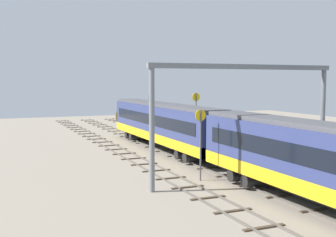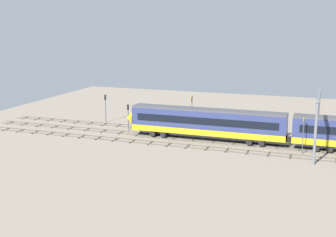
{
  "view_description": "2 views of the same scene",
  "coord_description": "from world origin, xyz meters",
  "px_view_note": "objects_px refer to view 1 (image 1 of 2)",
  "views": [
    {
      "loc": [
        -40.86,
        17.01,
        7.3
      ],
      "look_at": [
        1.38,
        -0.79,
        3.28
      ],
      "focal_mm": 46.02,
      "sensor_mm": 36.0,
      "label": 1
    },
    {
      "loc": [
        -15.59,
        65.13,
        17.78
      ],
      "look_at": [
        6.92,
        1.93,
        3.44
      ],
      "focal_mm": 47.67,
      "sensor_mm": 36.0,
      "label": 2
    }
  ],
  "objects_px": {
    "relay_cabinet": "(280,153)",
    "speed_sign_near_foreground": "(196,109)",
    "overhead_gantry": "(245,97)",
    "speed_sign_mid_trackside": "(201,136)",
    "signal_light_trackside_departure": "(150,107)",
    "train": "(216,138)",
    "signal_light_trackside_approach": "(136,113)"
  },
  "relations": [
    {
      "from": "overhead_gantry",
      "to": "signal_light_trackside_approach",
      "type": "xyz_separation_m",
      "value": [
        30.24,
        -1.92,
        -3.23
      ]
    },
    {
      "from": "train",
      "to": "speed_sign_mid_trackside",
      "type": "distance_m",
      "value": 3.86
    },
    {
      "from": "overhead_gantry",
      "to": "speed_sign_mid_trackside",
      "type": "xyz_separation_m",
      "value": [
        1.65,
        2.7,
        -2.85
      ]
    },
    {
      "from": "overhead_gantry",
      "to": "signal_light_trackside_departure",
      "type": "relative_size",
      "value": 2.92
    },
    {
      "from": "speed_sign_near_foreground",
      "to": "relay_cabinet",
      "type": "height_order",
      "value": "speed_sign_near_foreground"
    },
    {
      "from": "overhead_gantry",
      "to": "train",
      "type": "bearing_deg",
      "value": -0.93
    },
    {
      "from": "signal_light_trackside_departure",
      "to": "relay_cabinet",
      "type": "distance_m",
      "value": 31.73
    },
    {
      "from": "speed_sign_mid_trackside",
      "to": "train",
      "type": "bearing_deg",
      "value": -46.73
    },
    {
      "from": "speed_sign_near_foreground",
      "to": "relay_cabinet",
      "type": "xyz_separation_m",
      "value": [
        -15.11,
        -0.85,
        -3.06
      ]
    },
    {
      "from": "overhead_gantry",
      "to": "speed_sign_near_foreground",
      "type": "bearing_deg",
      "value": -17.19
    },
    {
      "from": "overhead_gantry",
      "to": "speed_sign_near_foreground",
      "type": "relative_size",
      "value": 2.53
    },
    {
      "from": "speed_sign_near_foreground",
      "to": "speed_sign_mid_trackside",
      "type": "height_order",
      "value": "speed_sign_near_foreground"
    },
    {
      "from": "relay_cabinet",
      "to": "speed_sign_near_foreground",
      "type": "bearing_deg",
      "value": 3.22
    },
    {
      "from": "speed_sign_mid_trackside",
      "to": "signal_light_trackside_departure",
      "type": "relative_size",
      "value": 1.03
    },
    {
      "from": "speed_sign_mid_trackside",
      "to": "signal_light_trackside_departure",
      "type": "distance_m",
      "value": 36.41
    },
    {
      "from": "signal_light_trackside_departure",
      "to": "speed_sign_near_foreground",
      "type": "bearing_deg",
      "value": 179.26
    },
    {
      "from": "train",
      "to": "speed_sign_near_foreground",
      "type": "bearing_deg",
      "value": -21.15
    },
    {
      "from": "signal_light_trackside_approach",
      "to": "signal_light_trackside_departure",
      "type": "height_order",
      "value": "signal_light_trackside_departure"
    },
    {
      "from": "train",
      "to": "signal_light_trackside_departure",
      "type": "relative_size",
      "value": 9.94
    },
    {
      "from": "speed_sign_mid_trackside",
      "to": "overhead_gantry",
      "type": "bearing_deg",
      "value": -121.52
    },
    {
      "from": "overhead_gantry",
      "to": "relay_cabinet",
      "type": "bearing_deg",
      "value": -53.72
    },
    {
      "from": "speed_sign_mid_trackside",
      "to": "relay_cabinet",
      "type": "distance_m",
      "value": 10.78
    },
    {
      "from": "speed_sign_near_foreground",
      "to": "signal_light_trackside_approach",
      "type": "xyz_separation_m",
      "value": [
        9.88,
        4.37,
        -0.92
      ]
    },
    {
      "from": "train",
      "to": "signal_light_trackside_approach",
      "type": "bearing_deg",
      "value": -4.08
    },
    {
      "from": "speed_sign_mid_trackside",
      "to": "relay_cabinet",
      "type": "relative_size",
      "value": 3.26
    },
    {
      "from": "overhead_gantry",
      "to": "speed_sign_mid_trackside",
      "type": "relative_size",
      "value": 2.84
    },
    {
      "from": "speed_sign_mid_trackside",
      "to": "relay_cabinet",
      "type": "xyz_separation_m",
      "value": [
        3.59,
        -9.84,
        -2.52
      ]
    },
    {
      "from": "speed_sign_mid_trackside",
      "to": "signal_light_trackside_approach",
      "type": "bearing_deg",
      "value": -9.18
    },
    {
      "from": "speed_sign_mid_trackside",
      "to": "speed_sign_near_foreground",
      "type": "bearing_deg",
      "value": -25.68
    },
    {
      "from": "speed_sign_near_foreground",
      "to": "signal_light_trackside_approach",
      "type": "bearing_deg",
      "value": 23.88
    },
    {
      "from": "speed_sign_near_foreground",
      "to": "overhead_gantry",
      "type": "bearing_deg",
      "value": 162.81
    },
    {
      "from": "overhead_gantry",
      "to": "signal_light_trackside_departure",
      "type": "distance_m",
      "value": 37.56
    }
  ]
}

